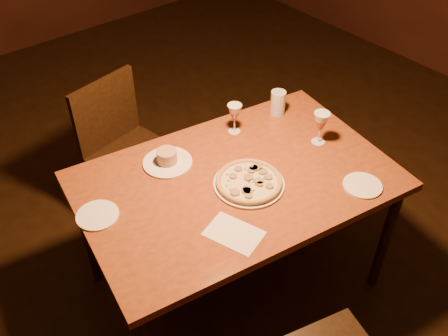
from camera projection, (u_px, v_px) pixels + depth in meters
floor at (234, 303)px, 2.66m from camera, size 7.00×7.00×0.00m
dining_table at (236, 189)px, 2.32m from camera, size 1.55×1.13×0.76m
chair_far at (125, 147)px, 2.87m from camera, size 0.51×0.51×0.89m
pizza_plate at (249, 182)px, 2.23m from camera, size 0.32×0.32×0.03m
ramekin_saucer at (167, 159)px, 2.34m from camera, size 0.23×0.23×0.07m
wine_glass_far at (234, 119)px, 2.49m from camera, size 0.07×0.07×0.16m
wine_glass_right at (320, 128)px, 2.42m from camera, size 0.08×0.08×0.17m
water_tumbler at (278, 103)px, 2.63m from camera, size 0.08×0.08×0.13m
side_plate_left at (98, 215)px, 2.09m from camera, size 0.18×0.18×0.01m
side_plate_near at (363, 185)px, 2.23m from camera, size 0.17×0.17×0.01m
menu_card at (234, 233)px, 2.02m from camera, size 0.22×0.26×0.00m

